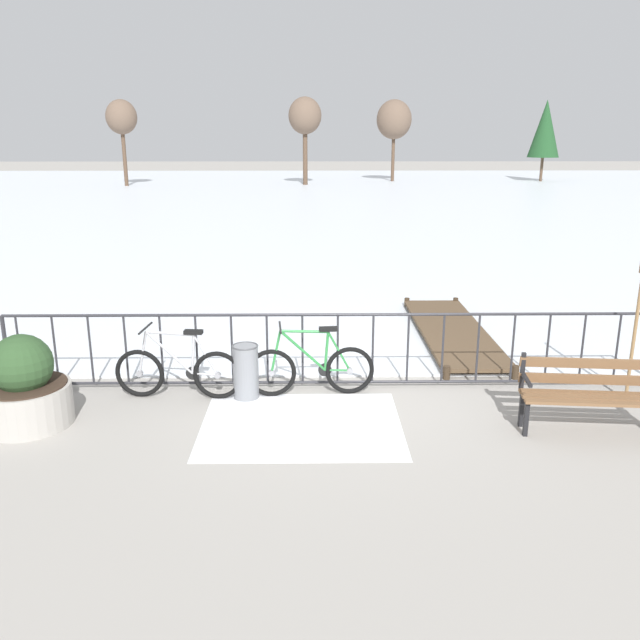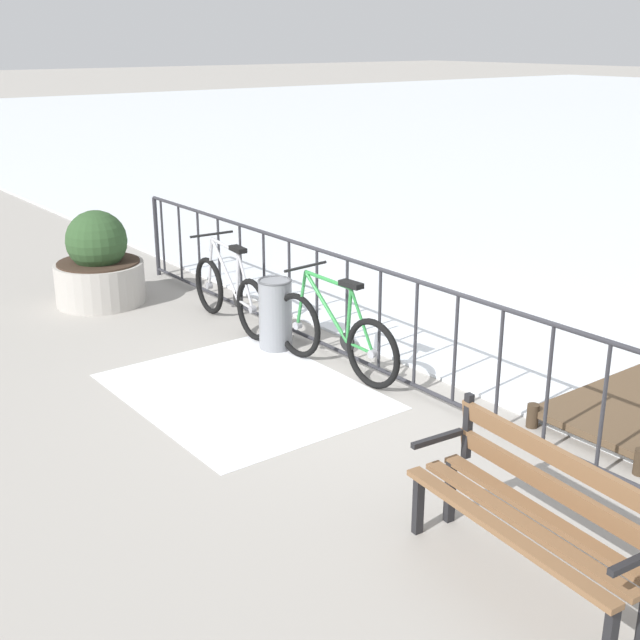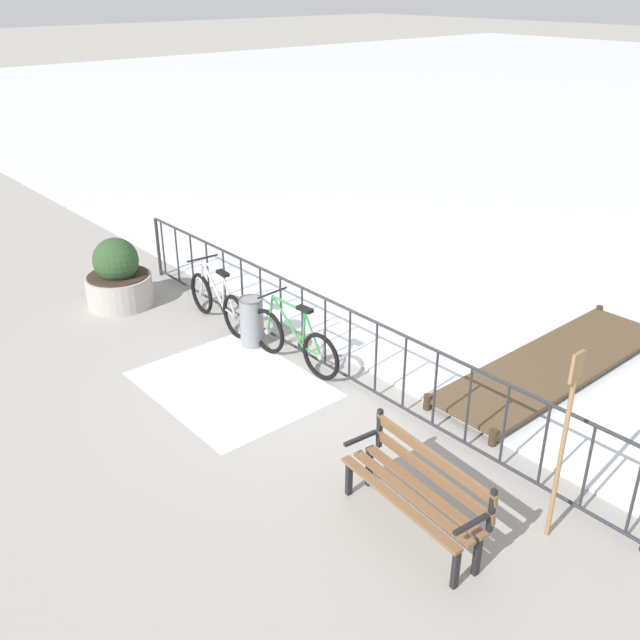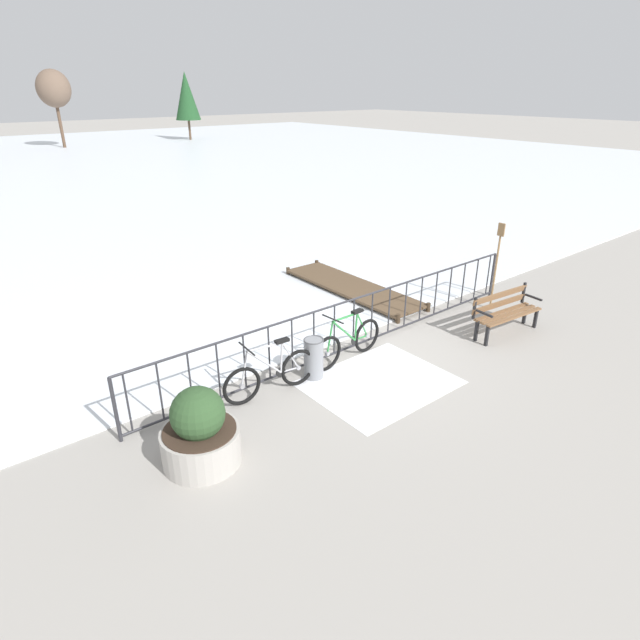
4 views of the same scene
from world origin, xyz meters
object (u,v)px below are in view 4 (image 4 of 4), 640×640
Objects in this scene: bicycle_second at (348,342)px; trash_bin at (314,358)px; bicycle_near_railing at (271,374)px; planter_with_shrub at (200,433)px; park_bench at (505,309)px; oar_upright at (497,261)px.

bicycle_second reaches higher than trash_bin.
bicycle_near_railing and bicycle_second have the same top height.
bicycle_near_railing is 1.86m from planter_with_shrub.
park_bench is 1.40m from oar_upright.
park_bench is at bearing -18.86° from bicycle_second.
planter_with_shrub is (-1.67, -0.80, 0.09)m from bicycle_near_railing.
planter_with_shrub is (-6.70, 0.24, -0.05)m from park_bench.
bicycle_second is 1.52× the size of planter_with_shrub.
bicycle_second is 0.87m from trash_bin.
park_bench is at bearing -14.12° from trash_bin.
oar_upright is (0.89, 0.88, 0.63)m from park_bench.
planter_with_shrub reaches higher than bicycle_near_railing.
trash_bin is at bearing -174.90° from bicycle_second.
oar_upright reaches higher than bicycle_near_railing.
bicycle_second is at bearing 2.47° from bicycle_near_railing.
bicycle_second is at bearing 5.10° from trash_bin.
bicycle_near_railing is 1.04× the size of park_bench.
oar_upright is at bearing -1.80° from trash_bin.
trash_bin is (0.89, -0.00, 0.00)m from bicycle_near_railing.
bicycle_near_railing reaches higher than park_bench.
bicycle_near_railing is 5.13m from park_bench.
bicycle_second is at bearing 176.77° from oar_upright.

